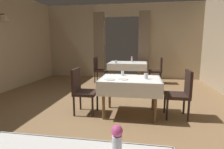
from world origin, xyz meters
name	(u,v)px	position (x,y,z in m)	size (l,w,h in m)	color
ground	(98,114)	(0.00, 0.00, 0.00)	(10.08, 10.08, 0.00)	olive
wall_back	(121,41)	(0.00, 4.18, 1.52)	(6.40, 0.27, 3.00)	tan
dining_table_mid	(130,83)	(0.65, 0.10, 0.65)	(1.19, 0.88, 0.75)	brown
dining_table_far	(128,65)	(0.36, 3.12, 0.67)	(1.36, 1.05, 0.75)	brown
chair_mid_right	(181,92)	(1.63, 0.11, 0.52)	(0.44, 0.44, 0.93)	black
chair_mid_left	(82,89)	(-0.33, 0.02, 0.52)	(0.45, 0.44, 0.93)	black
chair_far_left	(99,68)	(-0.70, 3.04, 0.52)	(0.44, 0.44, 0.93)	black
chair_far_right	(158,69)	(1.42, 3.23, 0.52)	(0.44, 0.44, 0.93)	black
flower_vase_near	(117,140)	(0.74, -2.45, 0.86)	(0.07, 0.07, 0.21)	silver
glass_mid_a	(146,76)	(0.95, 0.07, 0.81)	(0.08, 0.08, 0.11)	silver
plate_mid_b	(110,79)	(0.27, -0.13, 0.76)	(0.21, 0.21, 0.01)	white
plate_mid_c	(123,79)	(0.52, -0.06, 0.76)	(0.19, 0.19, 0.01)	white
glass_mid_d	(123,73)	(0.47, 0.37, 0.80)	(0.07, 0.07, 0.10)	silver
flower_vase_far	(132,59)	(0.49, 3.29, 0.87)	(0.07, 0.07, 0.21)	silver
glass_far_b	(116,62)	(-0.02, 2.74, 0.81)	(0.08, 0.08, 0.11)	silver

